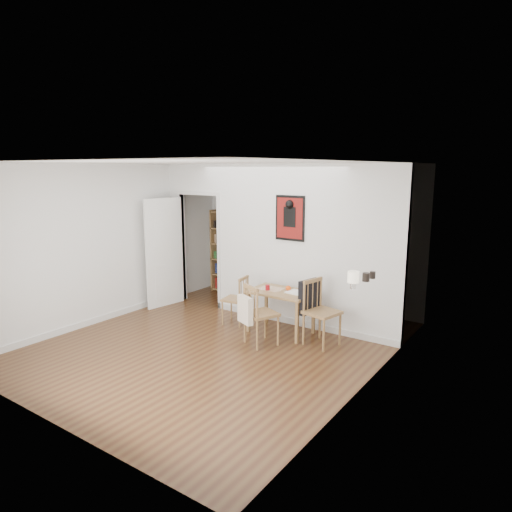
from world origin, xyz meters
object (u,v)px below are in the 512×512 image
Objects in this scene: bookshelf at (228,252)px; ceramic_jar_b at (373,275)px; red_glass at (268,288)px; chair_left at (235,300)px; dining_table at (281,296)px; chair_front at (260,314)px; ceramic_jar_a at (366,277)px; notebook at (298,293)px; chair_right at (321,312)px; fireplace at (368,328)px; orange_fruit at (288,288)px; mantel_lamp at (353,278)px.

bookshelf is 18.72× the size of ceramic_jar_b.
ceramic_jar_b reaches higher than red_glass.
red_glass is (0.65, -0.02, 0.31)m from chair_left.
dining_table is 0.60m from chair_front.
ceramic_jar_a reaches higher than chair_front.
ceramic_jar_b reaches higher than chair_left.
dining_table is at bearing 166.91° from ceramic_jar_b.
bookshelf is 5.09× the size of notebook.
chair_right is 1.18m from ceramic_jar_a.
notebook is at bearing 152.84° from fireplace.
orange_fruit is (0.07, 0.67, 0.25)m from chair_front.
chair_left is 0.89× the size of chair_front.
chair_front is 0.60m from red_glass.
bookshelf is at bearing 146.52° from dining_table.
mantel_lamp is 0.62m from ceramic_jar_b.
fireplace is 11.60× the size of ceramic_jar_a.
red_glass is 0.49m from notebook.
fireplace is 0.67m from ceramic_jar_b.
orange_fruit is at bearing 169.35° from notebook.
fireplace is 3.76× the size of notebook.
orange_fruit is at bearing 84.14° from chair_front.
chair_right is (0.74, -0.10, -0.09)m from dining_table.
fireplace is 15.24× the size of orange_fruit.
fireplace is 1.55m from notebook.
dining_table is 11.02× the size of red_glass.
chair_left is 0.98m from orange_fruit.
chair_left reaches higher than red_glass.
chair_left is 2.58m from ceramic_jar_a.
mantel_lamp is (2.41, -0.92, 0.88)m from chair_left.
chair_left is 2.58m from fireplace.
ceramic_jar_b reaches higher than orange_fruit.
chair_left is 9.84× the size of orange_fruit.
orange_fruit is at bearing -31.04° from bookshelf.
notebook is at bearing 141.71° from mantel_lamp.
orange_fruit is at bearing 154.67° from fireplace.
orange_fruit is at bearing 8.55° from chair_left.
dining_table is 0.58× the size of bookshelf.
ceramic_jar_a is 0.19m from ceramic_jar_b.
orange_fruit reaches higher than dining_table.
fireplace is at bearing -13.61° from chair_left.
dining_table is at bearing 148.04° from mantel_lamp.
mantel_lamp is (1.55, -0.39, 0.83)m from chair_front.
ceramic_jar_b is (1.77, -0.28, 0.49)m from red_glass.
mantel_lamp is (0.83, -0.88, 0.79)m from chair_right.
red_glass is 2.06m from mantel_lamp.
red_glass is (-0.19, -0.08, 0.12)m from dining_table.
ceramic_jar_b is at bearing -17.82° from chair_right.
bookshelf is 1.35× the size of fireplace.
chair_left is at bearing -174.73° from notebook.
chair_right is 0.57× the size of bookshelf.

